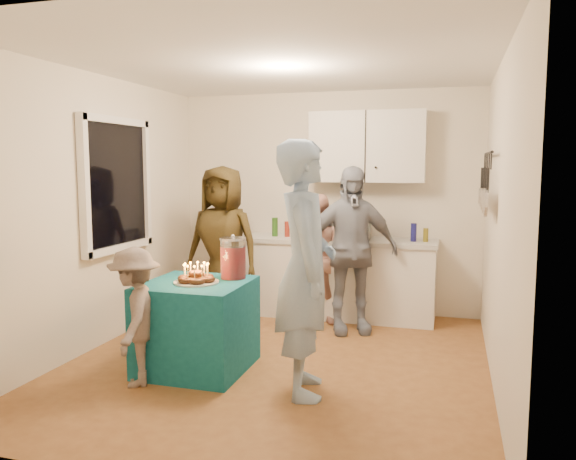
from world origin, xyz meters
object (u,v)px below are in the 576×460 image
(microwave, at_px, (349,227))
(man_birthday, at_px, (305,268))
(party_table, at_px, (197,326))
(woman_back_right, at_px, (350,250))
(woman_back_center, at_px, (319,259))
(counter, at_px, (337,279))
(child_near_left, at_px, (135,316))
(punch_jar, at_px, (233,259))
(woman_back_left, at_px, (223,246))

(microwave, height_order, man_birthday, man_birthday)
(party_table, xyz_separation_m, woman_back_right, (1.05, 1.44, 0.49))
(woman_back_center, height_order, woman_back_right, woman_back_right)
(counter, relative_size, party_table, 2.59)
(woman_back_center, relative_size, child_near_left, 1.30)
(counter, height_order, microwave, microwave)
(party_table, relative_size, child_near_left, 0.77)
(microwave, bearing_deg, woman_back_center, -131.29)
(punch_jar, height_order, woman_back_left, woman_back_left)
(party_table, distance_m, man_birthday, 1.19)
(punch_jar, relative_size, woman_back_right, 0.20)
(woman_back_left, xyz_separation_m, child_near_left, (0.01, -1.81, -0.32))
(counter, bearing_deg, punch_jar, -107.80)
(microwave, relative_size, punch_jar, 1.45)
(counter, relative_size, woman_back_left, 1.27)
(microwave, xyz_separation_m, punch_jar, (-0.70, -1.78, -0.12))
(woman_back_right, bearing_deg, man_birthday, -114.24)
(counter, xyz_separation_m, microwave, (0.12, 0.00, 0.62))
(woman_back_center, distance_m, woman_back_right, 0.47)
(man_birthday, relative_size, woman_back_center, 1.35)
(counter, xyz_separation_m, woman_back_right, (0.24, -0.57, 0.44))
(man_birthday, xyz_separation_m, woman_back_left, (-1.35, 1.59, -0.10))
(counter, distance_m, woman_back_right, 0.76)
(party_table, distance_m, child_near_left, 0.57)
(counter, xyz_separation_m, punch_jar, (-0.57, -1.78, 0.50))
(counter, xyz_separation_m, woman_back_center, (-0.14, -0.35, 0.29))
(man_birthday, distance_m, woman_back_center, 1.93)
(party_table, xyz_separation_m, woman_back_center, (0.67, 1.67, 0.34))
(microwave, bearing_deg, counter, 176.10)
(man_birthday, distance_m, woman_back_right, 1.66)
(man_birthday, bearing_deg, woman_back_left, 23.41)
(counter, relative_size, child_near_left, 1.99)
(woman_back_right, height_order, child_near_left, woman_back_right)
(party_table, xyz_separation_m, man_birthday, (1.01, -0.21, 0.59))
(party_table, relative_size, woman_back_right, 0.49)
(counter, bearing_deg, woman_back_right, -67.42)
(counter, bearing_deg, woman_back_center, -112.20)
(punch_jar, distance_m, woman_back_left, 1.28)
(punch_jar, bearing_deg, child_near_left, -129.97)
(counter, bearing_deg, party_table, -112.01)
(woman_back_center, bearing_deg, punch_jar, -97.33)
(man_birthday, height_order, woman_back_center, man_birthday)
(man_birthday, xyz_separation_m, woman_back_center, (-0.34, 1.89, -0.25))
(woman_back_left, relative_size, child_near_left, 1.57)
(man_birthday, height_order, child_near_left, man_birthday)
(counter, height_order, punch_jar, punch_jar)
(child_near_left, bearing_deg, woman_back_left, 159.07)
(counter, relative_size, woman_back_center, 1.54)
(counter, xyz_separation_m, child_near_left, (-1.14, -2.46, 0.12))
(party_table, height_order, woman_back_left, woman_back_left)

